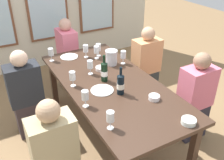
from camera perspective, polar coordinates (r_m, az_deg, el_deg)
ground_plane at (r=3.32m, az=-0.30°, el=-11.64°), size 12.00×12.00×0.00m
dining_table at (r=2.92m, az=-0.33°, el=-1.78°), size 0.98×2.13×0.74m
white_plate_0 at (r=3.54m, az=-9.48°, el=5.12°), size 0.24×0.24×0.01m
white_plate_1 at (r=2.74m, az=-2.23°, el=-2.29°), size 0.25×0.25×0.01m
metal_pitcher at (r=3.25m, az=-0.13°, el=5.04°), size 0.16×0.16×0.19m
wine_bottle_0 at (r=2.87m, az=-1.73°, el=1.94°), size 0.08×0.08×0.31m
wine_bottle_1 at (r=2.63m, az=1.92°, el=-0.89°), size 0.08×0.08×0.31m
tasting_bowl_0 at (r=3.15m, az=-2.47°, el=2.58°), size 0.13×0.13×0.04m
tasting_bowl_1 at (r=2.38m, az=16.66°, el=-8.77°), size 0.13×0.13×0.05m
tasting_bowl_2 at (r=2.62m, az=9.35°, el=-3.84°), size 0.11×0.11×0.05m
wine_glass_0 at (r=3.46m, az=-5.87°, el=6.92°), size 0.07×0.07×0.17m
wine_glass_1 at (r=3.43m, az=-13.43°, el=6.01°), size 0.07×0.07×0.17m
wine_glass_2 at (r=2.45m, az=-5.99°, el=-3.56°), size 0.07×0.07×0.17m
wine_glass_3 at (r=3.02m, az=-4.89°, el=3.40°), size 0.07×0.07×0.17m
wine_glass_4 at (r=3.42m, az=-3.48°, el=6.68°), size 0.07×0.07×0.17m
wine_glass_5 at (r=2.18m, az=-0.37°, el=-8.28°), size 0.07×0.07×0.17m
wine_glass_6 at (r=2.80m, az=-8.78°, el=0.77°), size 0.07×0.07×0.17m
wine_glass_7 at (r=3.49m, az=-3.05°, el=7.15°), size 0.07×0.07×0.17m
wine_glass_8 at (r=3.27m, az=2.51°, el=5.53°), size 0.07×0.07×0.17m
seated_person_0 at (r=3.20m, az=-18.50°, el=-3.42°), size 0.38×0.24×1.11m
seated_person_1 at (r=3.76m, az=7.53°, el=3.10°), size 0.38×0.24×1.11m
seated_person_2 at (r=2.36m, az=-12.50°, el=-16.32°), size 0.38×0.24×1.11m
seated_person_3 at (r=3.14m, az=17.93°, el=-4.04°), size 0.38×0.24×1.11m
seated_person_4 at (r=4.15m, az=-9.78°, el=5.56°), size 0.24×0.38×1.11m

